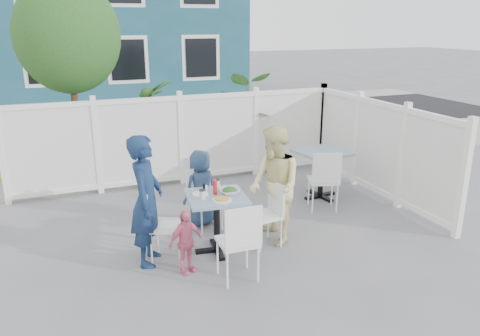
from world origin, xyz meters
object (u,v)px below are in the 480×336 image
object	(u,v)px
chair_left	(160,219)
main_table	(217,208)
woman	(274,186)
man	(147,201)
spare_table	(322,162)
toddler	(185,242)
boy	(201,188)
chair_right	(270,209)
chair_back	(203,194)
chair_near	(240,237)

from	to	relation	value
chair_left	main_table	bearing A→B (deg)	109.09
woman	man	bearing A→B (deg)	-91.31
spare_table	toddler	xyz separation A→B (m)	(-2.75, -1.58, -0.23)
boy	woman	bearing A→B (deg)	106.76
main_table	chair_right	distance (m)	0.72
spare_table	chair_back	bearing A→B (deg)	-168.79
chair_near	toddler	size ratio (longest dim) A/B	1.21
main_table	chair_near	size ratio (longest dim) A/B	0.85
spare_table	man	bearing A→B (deg)	-159.26
chair_back	woman	distance (m)	1.11
boy	toddler	xyz separation A→B (m)	(-0.57, -1.27, -0.16)
main_table	man	world-z (taller)	man
spare_table	woman	bearing A→B (deg)	-140.03
toddler	main_table	bearing A→B (deg)	13.45
man	toddler	world-z (taller)	man
main_table	chair_near	xyz separation A→B (m)	(0.01, -0.79, -0.04)
spare_table	chair_right	size ratio (longest dim) A/B	1.03
woman	boy	size ratio (longest dim) A/B	1.42
chair_left	man	bearing A→B (deg)	-64.61
chair_left	woman	xyz separation A→B (m)	(1.50, -0.04, 0.25)
chair_back	chair_near	size ratio (longest dim) A/B	0.92
spare_table	chair_left	bearing A→B (deg)	-158.37
chair_left	toddler	size ratio (longest dim) A/B	1.19
chair_right	man	xyz separation A→B (m)	(-1.57, 0.09, 0.31)
chair_right	chair_near	bearing A→B (deg)	130.48
woman	spare_table	bearing A→B (deg)	129.83
woman	toddler	bearing A→B (deg)	-74.12
chair_back	woman	world-z (taller)	woman
main_table	boy	bearing A→B (deg)	85.85
woman	chair_near	bearing A→B (deg)	-44.87
main_table	woman	size ratio (longest dim) A/B	0.51
chair_near	man	world-z (taller)	man
chair_left	chair_back	distance (m)	1.06
chair_right	chair_near	distance (m)	1.04
chair_left	chair_back	world-z (taller)	chair_left
man	toddler	bearing A→B (deg)	-117.64
chair_right	toddler	xyz separation A→B (m)	(-1.22, -0.32, -0.10)
chair_left	man	world-z (taller)	man
chair_back	chair_near	distance (m)	1.58
man	woman	distance (m)	1.66
chair_left	boy	xyz separation A→B (m)	(0.77, 0.85, 0.02)
woman	chair_left	bearing A→B (deg)	-91.66
main_table	toddler	size ratio (longest dim) A/B	1.02
main_table	chair_left	world-z (taller)	chair_left
spare_table	main_table	bearing A→B (deg)	-151.51
toddler	chair_left	bearing A→B (deg)	92.74
main_table	toddler	distance (m)	0.66
chair_right	chair_back	distance (m)	1.06
chair_right	chair_near	xyz separation A→B (m)	(-0.71, -0.75, 0.06)
chair_back	man	size ratio (longest dim) A/B	0.54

